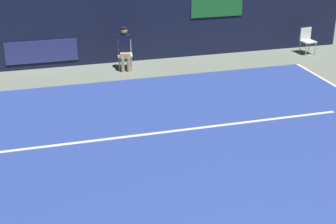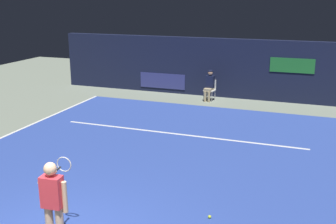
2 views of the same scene
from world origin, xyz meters
name	(u,v)px [view 2 (image 2 of 2)]	position (x,y,z in m)	size (l,w,h in m)	color
ground_plane	(155,156)	(0.00, 4.82, 0.00)	(31.05, 31.05, 0.00)	gray
court_surface	(155,156)	(0.00, 4.82, 0.01)	(10.51, 11.64, 0.01)	#2D479E
line_sideline_right	(7,135)	(-5.21, 4.82, 0.01)	(0.10, 11.64, 0.01)	white
line_service	(178,134)	(0.00, 6.86, 0.01)	(8.20, 0.10, 0.01)	white
back_wall	(220,68)	(0.00, 12.60, 1.30)	(15.36, 0.33, 2.60)	#141933
tennis_player	(54,202)	(0.07, -0.02, 0.99)	(0.69, 0.93, 1.73)	#DBAD89
line_judge_on_chair	(210,85)	(-0.22, 11.63, 0.69)	(0.49, 0.57, 1.32)	white
tennis_ball	(210,217)	(2.31, 2.03, 0.05)	(0.07, 0.07, 0.07)	#CCE033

